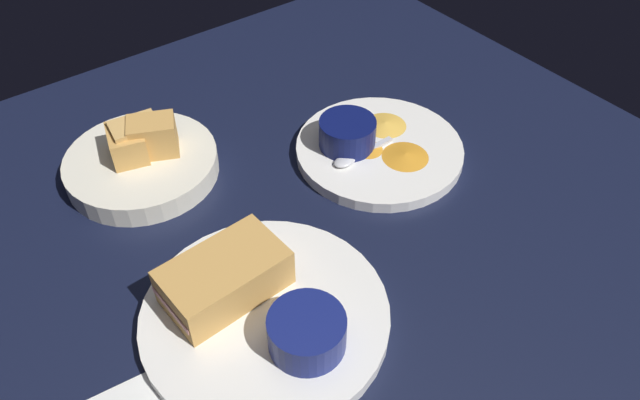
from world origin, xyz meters
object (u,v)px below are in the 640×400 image
Objects in this scene: plate_sandwich_main at (265,316)px; ramekin_light_gravy at (347,132)px; sandwich_half_near at (225,277)px; bread_basket_rear at (142,159)px; ramekin_dark_sauce at (307,331)px; plate_chips_companion at (379,150)px; spoon_by_dark_ramekin at (276,301)px; spoon_by_gravy_ramekin at (352,158)px.

plate_sandwich_main is 3.41× the size of ramekin_light_gravy.
bread_basket_rear is at bearing 85.58° from sandwich_half_near.
ramekin_dark_sauce is 33.02cm from plate_chips_companion.
ramekin_dark_sauce is 0.80× the size of spoon_by_dark_ramekin.
ramekin_light_gravy is (23.11, 22.27, -0.01)cm from ramekin_dark_sauce.
plate_sandwich_main is 2.67× the size of spoon_by_dark_ramekin.
bread_basket_rear is (-1.39, 29.59, 0.38)cm from spoon_by_dark_ramekin.
plate_chips_companion is 2.97× the size of ramekin_light_gravy.
ramekin_dark_sauce reaches higher than plate_sandwich_main.
ramekin_dark_sauce is 0.80× the size of spoon_by_gravy_ramekin.
ramekin_dark_sauce is (1.25, -5.83, 2.93)cm from plate_sandwich_main.
bread_basket_rear reaches higher than spoon_by_gravy_ramekin.
sandwich_half_near is 1.75× the size of ramekin_light_gravy.
ramekin_dark_sauce is 1.02× the size of ramekin_light_gravy.
bread_basket_rear is at bearing 91.83° from ramekin_dark_sauce.
spoon_by_dark_ramekin is at bearing 6.62° from plate_sandwich_main.
bread_basket_rear reaches higher than ramekin_light_gravy.
spoon_by_dark_ramekin and spoon_by_gravy_ramekin have the same top height.
ramekin_dark_sauce is at bearing -73.73° from sandwich_half_near.
bread_basket_rear reaches higher than plate_chips_companion.
bread_basket_rear reaches higher than spoon_by_dark_ramekin.
plate_chips_companion is 32.14cm from bread_basket_rear.
spoon_by_gravy_ramekin is (22.92, 13.53, 1.16)cm from plate_sandwich_main.
ramekin_dark_sauce is 6.26cm from spoon_by_dark_ramekin.
bread_basket_rear is at bearing 144.55° from spoon_by_gravy_ramekin.
ramekin_light_gravy is 3.69cm from spoon_by_gravy_ramekin.
plate_chips_companion is 1.15× the size of bread_basket_rear.
bread_basket_rear is (-27.71, 16.21, 1.54)cm from plate_chips_companion.
ramekin_dark_sauce is 35.64cm from bread_basket_rear.
ramekin_light_gravy is 0.79× the size of spoon_by_gravy_ramekin.
sandwich_half_near is 10.96cm from ramekin_dark_sauce.
sandwich_half_near is 26.35cm from spoon_by_gravy_ramekin.
ramekin_light_gravy is at bearing 24.17° from sandwich_half_near.
sandwich_half_near reaches higher than spoon_by_dark_ramekin.
sandwich_half_near reaches higher than ramekin_light_gravy.
plate_sandwich_main is 26.65cm from spoon_by_gravy_ramekin.
bread_basket_rear is (-24.24, 13.32, -1.37)cm from ramekin_light_gravy.
plate_chips_companion is (26.31, 13.38, -1.16)cm from spoon_by_dark_ramekin.
sandwich_half_near is at bearing -163.35° from plate_chips_companion.
spoon_by_dark_ramekin is 29.55cm from plate_chips_companion.
ramekin_light_gravy is at bearing -28.79° from bread_basket_rear.
ramekin_light_gravy reaches higher than spoon_by_dark_ramekin.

